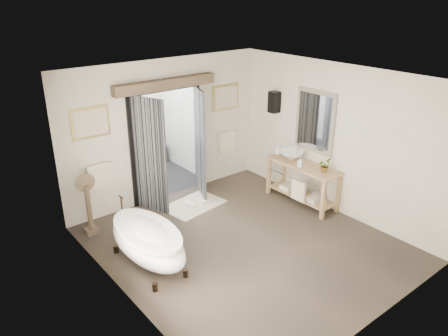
{
  "coord_description": "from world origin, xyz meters",
  "views": [
    {
      "loc": [
        -4.38,
        -4.85,
        4.17
      ],
      "look_at": [
        0.0,
        0.6,
        1.25
      ],
      "focal_mm": 35.0,
      "sensor_mm": 36.0,
      "label": 1
    }
  ],
  "objects_px": {
    "vanity": "(302,180)",
    "rug": "(194,205)",
    "basin": "(291,155)",
    "clawfoot_tub": "(148,241)"
  },
  "relations": [
    {
      "from": "vanity",
      "to": "rug",
      "type": "distance_m",
      "value": 2.28
    },
    {
      "from": "vanity",
      "to": "basin",
      "type": "bearing_deg",
      "value": 84.44
    },
    {
      "from": "vanity",
      "to": "rug",
      "type": "relative_size",
      "value": 1.33
    },
    {
      "from": "vanity",
      "to": "basin",
      "type": "distance_m",
      "value": 0.57
    },
    {
      "from": "clawfoot_tub",
      "to": "rug",
      "type": "bearing_deg",
      "value": 35.29
    },
    {
      "from": "rug",
      "to": "basin",
      "type": "distance_m",
      "value": 2.27
    },
    {
      "from": "basin",
      "to": "clawfoot_tub",
      "type": "bearing_deg",
      "value": -167.8
    },
    {
      "from": "clawfoot_tub",
      "to": "basin",
      "type": "bearing_deg",
      "value": 4.9
    },
    {
      "from": "vanity",
      "to": "basin",
      "type": "height_order",
      "value": "basin"
    },
    {
      "from": "rug",
      "to": "basin",
      "type": "bearing_deg",
      "value": -26.81
    }
  ]
}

